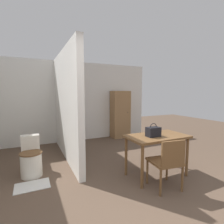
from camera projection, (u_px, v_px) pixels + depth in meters
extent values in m
cube|color=white|center=(73.00, 102.00, 5.57)|extent=(5.16, 0.12, 2.50)
cube|color=white|center=(66.00, 105.00, 4.09)|extent=(0.12, 2.70, 2.50)
cube|color=brown|center=(157.00, 136.00, 3.20)|extent=(1.11, 0.64, 0.04)
cylinder|color=brown|center=(142.00, 167.00, 2.79)|extent=(0.05, 0.05, 0.72)
cylinder|color=brown|center=(187.00, 157.00, 3.22)|extent=(0.05, 0.05, 0.72)
cylinder|color=brown|center=(126.00, 156.00, 3.26)|extent=(0.05, 0.05, 0.72)
cylinder|color=brown|center=(167.00, 149.00, 3.68)|extent=(0.05, 0.05, 0.72)
cube|color=brown|center=(164.00, 162.00, 2.82)|extent=(0.50, 0.50, 0.04)
cube|color=brown|center=(173.00, 153.00, 2.59)|extent=(0.41, 0.08, 0.38)
cylinder|color=brown|center=(147.00, 172.00, 2.96)|extent=(0.04, 0.04, 0.42)
cylinder|color=brown|center=(167.00, 168.00, 3.09)|extent=(0.04, 0.04, 0.42)
cylinder|color=brown|center=(161.00, 183.00, 2.59)|extent=(0.04, 0.04, 0.42)
cylinder|color=brown|center=(182.00, 179.00, 2.72)|extent=(0.04, 0.04, 0.42)
cylinder|color=silver|center=(31.00, 165.00, 3.23)|extent=(0.37, 0.37, 0.43)
cylinder|color=brown|center=(31.00, 153.00, 3.20)|extent=(0.39, 0.39, 0.02)
cube|color=silver|center=(30.00, 142.00, 3.42)|extent=(0.33, 0.18, 0.29)
cube|color=black|center=(153.00, 132.00, 3.11)|extent=(0.24, 0.16, 0.17)
torus|color=black|center=(153.00, 127.00, 3.10)|extent=(0.14, 0.01, 0.14)
cube|color=#997047|center=(120.00, 114.00, 6.01)|extent=(0.61, 0.41, 1.60)
sphere|color=black|center=(128.00, 112.00, 5.88)|extent=(0.02, 0.02, 0.02)
cube|color=silver|center=(32.00, 186.00, 2.89)|extent=(0.54, 0.36, 0.01)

